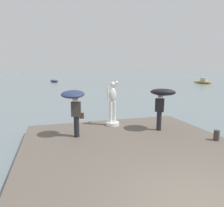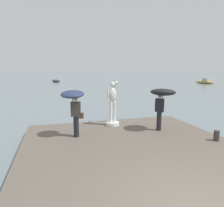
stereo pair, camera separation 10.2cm
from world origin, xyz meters
TOP-DOWN VIEW (x-y plane):
  - ground_plane at (0.00, 40.00)m, footprint 400.00×400.00m
  - pier at (0.00, 2.28)m, footprint 7.96×10.56m
  - statue_white_figure at (0.08, 6.52)m, footprint 0.67×0.90m
  - onlooker_left at (-1.92, 5.30)m, footprint 1.18×1.20m
  - onlooker_right at (2.01, 5.08)m, footprint 1.59×1.59m
  - mooring_bollard at (3.42, 3.23)m, footprint 0.22×0.22m
  - boat_near at (29.44, 34.56)m, footprint 2.34×4.96m
  - boat_rightward at (-2.13, 48.91)m, footprint 2.68×3.73m

SIDE VIEW (x-z plane):
  - ground_plane at x=0.00m, z-range 0.00..0.00m
  - pier at x=0.00m, z-range 0.00..0.40m
  - boat_rightward at x=-2.13m, z-range 0.00..0.59m
  - boat_near at x=29.44m, z-range -0.20..1.05m
  - mooring_bollard at x=3.42m, z-range 0.40..0.81m
  - statue_white_figure at x=0.08m, z-range 0.19..2.42m
  - onlooker_left at x=-1.92m, z-range 0.92..2.91m
  - onlooker_right at x=2.01m, z-range 1.01..2.99m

